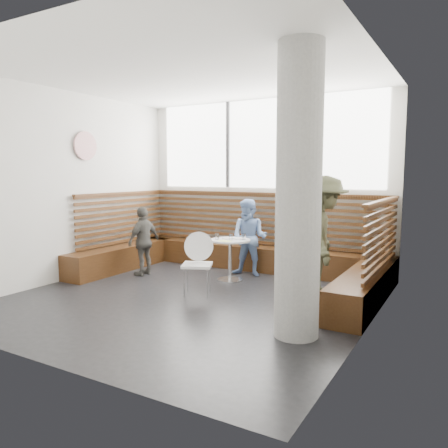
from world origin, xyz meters
The scene contains 15 objects.
room centered at (0.00, 0.00, 1.60)m, with size 5.00×5.00×3.20m.
booth centered at (0.00, 1.77, 0.41)m, with size 5.00×2.50×1.44m.
concrete_column centered at (1.85, -0.60, 1.60)m, with size 0.50×0.50×3.20m, color gray.
wall_art centered at (-2.46, 0.40, 2.30)m, with size 0.50×0.50×0.03m, color white.
cafe_table centered at (-0.03, 1.27, 0.51)m, with size 0.69×0.69×0.71m.
cafe_chair centered at (-0.02, 0.30, 0.55)m, with size 0.45×0.44×0.93m.
adult_man centered at (1.61, 1.18, 0.89)m, with size 1.16×0.66×1.79m, color #3F422C.
child_back centered at (0.09, 1.74, 0.68)m, with size 0.66×0.52×1.37m, color #7292C7.
child_left centered at (-1.58, 0.86, 0.61)m, with size 0.72×0.30×1.23m, color #4F4C47.
plate_near centered at (-0.11, 1.32, 0.72)m, with size 0.22×0.22×0.02m, color white.
plate_far centered at (0.06, 1.39, 0.72)m, with size 0.20×0.20×0.01m, color white.
glass_left centered at (-0.23, 1.17, 0.76)m, with size 0.06×0.06×0.10m, color white.
glass_mid centered at (0.03, 1.18, 0.76)m, with size 0.07×0.07×0.10m, color white.
glass_right centered at (0.19, 1.33, 0.76)m, with size 0.07×0.07×0.10m, color white.
menu_card centered at (-0.02, 1.06, 0.71)m, with size 0.21×0.15×0.00m, color #A5C64C.
Camera 1 is at (3.50, -5.12, 1.82)m, focal length 35.00 mm.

